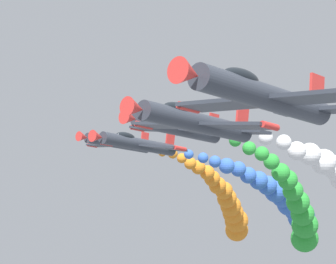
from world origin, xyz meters
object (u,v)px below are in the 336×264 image
at_px(airplane_lead, 264,96).
at_px(airplane_left_inner, 196,122).
at_px(airplane_right_inner, 176,128).
at_px(airplane_left_outer, 138,144).
at_px(airplane_right_outer, 117,143).

height_order(airplane_lead, airplane_left_inner, airplane_left_inner).
bearing_deg(airplane_right_inner, airplane_left_inner, 135.58).
relative_size(airplane_lead, airplane_left_outer, 1.00).
bearing_deg(airplane_left_outer, airplane_left_inner, 141.31).
xyz_separation_m(airplane_lead, airplane_left_outer, (28.57, -22.11, 4.03)).
xyz_separation_m(airplane_left_inner, airplane_right_inner, (9.52, -9.33, 2.24)).
height_order(airplane_left_inner, airplane_right_inner, airplane_right_inner).
bearing_deg(airplane_right_outer, airplane_lead, 142.51).
bearing_deg(airplane_right_outer, airplane_right_inner, 145.24).
xyz_separation_m(airplane_lead, airplane_left_inner, (8.83, -6.30, 1.01)).
bearing_deg(airplane_left_outer, airplane_right_outer, -36.86).
distance_m(airplane_lead, airplane_left_inner, 10.89).
bearing_deg(airplane_right_outer, airplane_left_inner, 141.95).
xyz_separation_m(airplane_right_inner, airplane_right_outer, (21.19, -14.71, 3.18)).
relative_size(airplane_left_inner, airplane_left_outer, 1.00).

